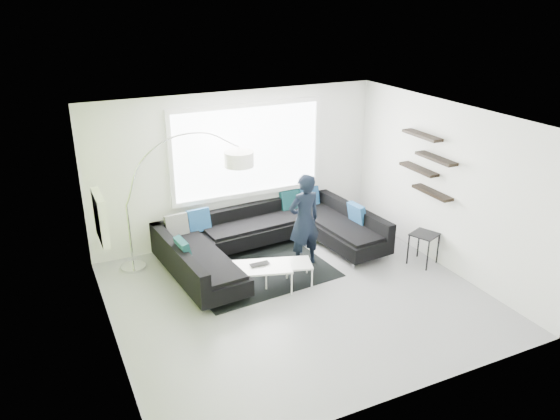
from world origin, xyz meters
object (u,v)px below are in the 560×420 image
Objects in this scene: coffee_table at (274,274)px; arc_lamp at (127,205)px; sectional_sofa at (272,241)px; person at (304,221)px; laptop at (261,266)px; side_table at (423,249)px.

arc_lamp reaches higher than coffee_table.
person reaches higher than sectional_sofa.
sectional_sofa reaches higher than laptop.
sectional_sofa is at bearing 150.79° from side_table.
person is 5.11× the size of laptop.
person is at bearing 24.73° from laptop.
arc_lamp reaches higher than side_table.
sectional_sofa reaches higher than side_table.
laptop is (-0.24, -0.01, 0.21)m from coffee_table.
sectional_sofa is at bearing -1.92° from arc_lamp.
coffee_table is 1.08m from person.
coffee_table is 0.53× the size of arc_lamp.
sectional_sofa reaches higher than coffee_table.
person is at bearing -50.95° from sectional_sofa.
side_table is 2.91m from laptop.
side_table is at bearing -8.39° from arc_lamp.
sectional_sofa is 0.75m from person.
coffee_table is 2.67m from arc_lamp.
side_table is (4.59, -1.97, -0.88)m from arc_lamp.
sectional_sofa is 0.95m from coffee_table.
person is at bearing 47.63° from coffee_table.
laptop is (-2.88, 0.40, 0.13)m from side_table.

